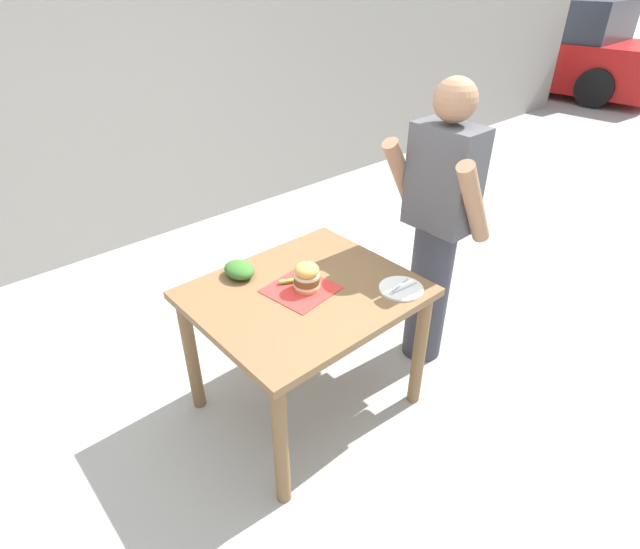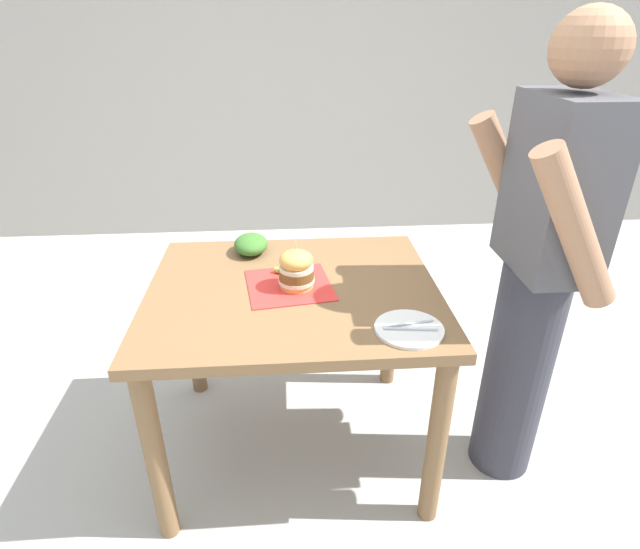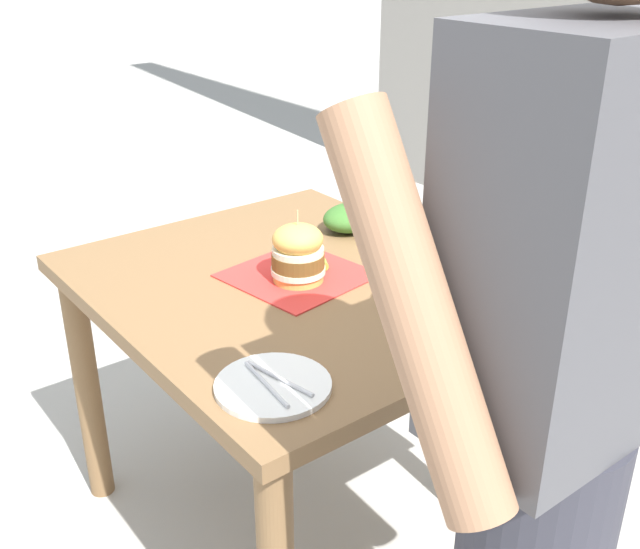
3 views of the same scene
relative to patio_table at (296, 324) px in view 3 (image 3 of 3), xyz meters
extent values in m
plane|color=#ADAAA3|center=(0.00, 0.00, -0.65)|extent=(80.00, 80.00, 0.00)
cube|color=brown|center=(0.00, 0.00, 0.10)|extent=(0.90, 1.06, 0.04)
cylinder|color=brown|center=(-0.39, -0.47, -0.28)|extent=(0.07, 0.07, 0.73)
cylinder|color=brown|center=(0.39, -0.47, -0.28)|extent=(0.07, 0.07, 0.73)
cylinder|color=brown|center=(-0.39, 0.47, -0.28)|extent=(0.07, 0.07, 0.73)
cube|color=red|center=(-0.02, -0.01, 0.13)|extent=(0.34, 0.34, 0.00)
cylinder|color=gold|center=(0.00, 0.01, 0.14)|extent=(0.12, 0.12, 0.02)
cylinder|color=beige|center=(0.00, 0.01, 0.16)|extent=(0.13, 0.13, 0.01)
cylinder|color=brown|center=(0.00, 0.01, 0.18)|extent=(0.13, 0.13, 0.04)
cylinder|color=beige|center=(0.00, 0.01, 0.21)|extent=(0.12, 0.12, 0.01)
ellipsoid|color=gold|center=(0.00, 0.01, 0.24)|extent=(0.12, 0.12, 0.07)
cylinder|color=#D1B77F|center=(0.00, 0.01, 0.28)|extent=(0.00, 0.00, 0.05)
cylinder|color=#8EA83D|center=(-0.10, -0.03, 0.14)|extent=(0.06, 0.09, 0.02)
cylinder|color=white|center=(0.31, 0.36, 0.13)|extent=(0.22, 0.22, 0.01)
cylinder|color=silver|center=(0.30, 0.36, 0.14)|extent=(0.04, 0.17, 0.01)
cylinder|color=silver|center=(0.33, 0.36, 0.14)|extent=(0.03, 0.17, 0.01)
ellipsoid|color=#386B28|center=(-0.32, -0.17, 0.16)|extent=(0.18, 0.14, 0.08)
cube|color=#4C4C51|center=(0.15, 0.84, 0.53)|extent=(0.36, 0.22, 0.56)
cylinder|color=#9E7051|center=(-0.08, 0.78, 0.48)|extent=(0.09, 0.34, 0.50)
cylinder|color=#9E7051|center=(0.38, 0.78, 0.48)|extent=(0.09, 0.34, 0.50)
camera|label=1|loc=(1.58, -1.29, 1.50)|focal=28.00mm
camera|label=2|loc=(1.61, -0.02, 1.01)|focal=28.00mm
camera|label=3|loc=(0.96, 1.34, 0.90)|focal=42.00mm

